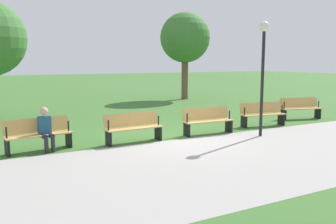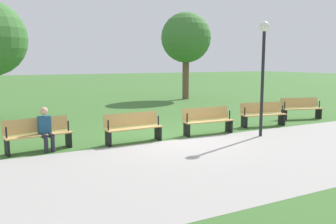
# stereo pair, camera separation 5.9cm
# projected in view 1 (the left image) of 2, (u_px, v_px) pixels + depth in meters

# --- Properties ---
(ground_plane) EXTENTS (120.00, 120.00, 0.00)m
(ground_plane) POSITION_uv_depth(u_px,v_px,m) (174.00, 138.00, 11.38)
(ground_plane) COLOR #3D6B2D
(path_paving) EXTENTS (28.17, 5.19, 0.01)m
(path_paving) POSITION_uv_depth(u_px,v_px,m) (228.00, 159.00, 8.94)
(path_paving) COLOR #A39E99
(path_paving) RESTS_ON ground
(bench_0) EXTENTS (1.83, 0.90, 0.89)m
(bench_0) POSITION_uv_depth(u_px,v_px,m) (300.00, 108.00, 15.24)
(bench_0) COLOR tan
(bench_0) RESTS_ON ground
(bench_1) EXTENTS (1.82, 0.74, 0.89)m
(bench_1) POSITION_uv_depth(u_px,v_px,m) (262.00, 114.00, 13.53)
(bench_1) COLOR tan
(bench_1) RESTS_ON ground
(bench_2) EXTENTS (1.79, 0.56, 0.89)m
(bench_2) POSITION_uv_depth(u_px,v_px,m) (207.00, 120.00, 12.03)
(bench_2) COLOR tan
(bench_2) RESTS_ON ground
(bench_3) EXTENTS (1.79, 0.56, 0.89)m
(bench_3) POSITION_uv_depth(u_px,v_px,m) (133.00, 127.00, 10.77)
(bench_3) COLOR tan
(bench_3) RESTS_ON ground
(bench_4) EXTENTS (1.82, 0.74, 0.89)m
(bench_4) POSITION_uv_depth(u_px,v_px,m) (38.00, 134.00, 9.75)
(bench_4) COLOR tan
(bench_4) RESTS_ON ground
(person_seated) EXTENTS (0.38, 0.56, 1.20)m
(person_seated) POSITION_uv_depth(u_px,v_px,m) (46.00, 128.00, 9.72)
(person_seated) COLOR navy
(person_seated) RESTS_ON ground
(tree_1) EXTENTS (3.19, 3.19, 5.55)m
(tree_1) POSITION_uv_depth(u_px,v_px,m) (185.00, 38.00, 22.86)
(tree_1) COLOR brown
(tree_1) RESTS_ON ground
(lamp_post) EXTENTS (0.32, 0.32, 3.68)m
(lamp_post) POSITION_uv_depth(u_px,v_px,m) (263.00, 56.00, 11.38)
(lamp_post) COLOR black
(lamp_post) RESTS_ON ground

